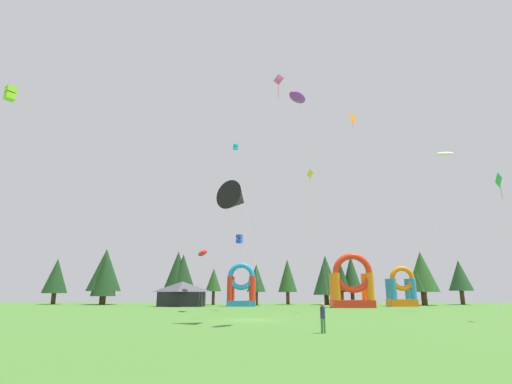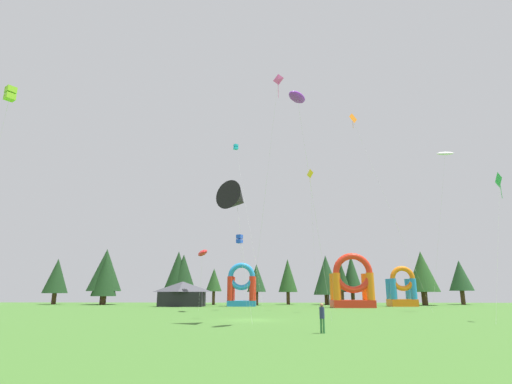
# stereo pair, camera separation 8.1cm
# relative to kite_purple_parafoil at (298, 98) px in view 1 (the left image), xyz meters

# --- Properties ---
(ground_plane) EXTENTS (120.00, 120.00, 0.00)m
(ground_plane) POSITION_rel_kite_purple_parafoil_xyz_m (-3.68, 6.03, -16.55)
(ground_plane) COLOR #3D6B28
(kite_purple_parafoil) EXTENTS (3.64, 6.35, 17.07)m
(kite_purple_parafoil) POSITION_rel_kite_purple_parafoil_xyz_m (0.00, 0.00, 0.00)
(kite_purple_parafoil) COLOR purple
(kite_purple_parafoil) RESTS_ON ground_plane
(kite_pink_diamond) EXTENTS (3.30, 8.91, 22.86)m
(kite_pink_diamond) POSITION_rel_kite_purple_parafoil_xyz_m (-1.27, 7.78, 5.44)
(kite_pink_diamond) COLOR #EA599E
(kite_pink_diamond) RESTS_ON ground_plane
(kite_white_parafoil) EXTENTS (4.57, 1.14, 19.88)m
(kite_white_parafoil) POSITION_rel_kite_purple_parafoil_xyz_m (20.51, 21.62, 2.92)
(kite_white_parafoil) COLOR white
(kite_white_parafoil) RESTS_ON ground_plane
(kite_cyan_box) EXTENTS (5.12, 7.45, 26.86)m
(kite_cyan_box) POSITION_rel_kite_purple_parafoil_xyz_m (-7.70, 36.82, 9.71)
(kite_cyan_box) COLOR #19B7CC
(kite_cyan_box) RESTS_ON ground_plane
(kite_yellow_diamond) EXTENTS (1.63, 7.75, 18.18)m
(kite_yellow_diamond) POSITION_rel_kite_purple_parafoil_xyz_m (3.33, 24.30, 0.96)
(kite_yellow_diamond) COLOR yellow
(kite_yellow_diamond) RESTS_ON ground_plane
(kite_black_delta) EXTENTS (3.25, 3.28, 10.55)m
(kite_black_delta) POSITION_rel_kite_purple_parafoil_xyz_m (-4.75, 2.46, -7.30)
(kite_black_delta) COLOR black
(kite_black_delta) RESTS_ON ground_plane
(kite_blue_box) EXTENTS (1.41, 2.41, 9.62)m
(kite_blue_box) POSITION_rel_kite_purple_parafoil_xyz_m (-6.10, 25.00, -7.50)
(kite_blue_box) COLOR blue
(kite_blue_box) RESTS_ON ground_plane
(kite_red_parafoil) EXTENTS (2.08, 4.38, 7.42)m
(kite_red_parafoil) POSITION_rel_kite_purple_parafoil_xyz_m (-10.26, 20.95, -9.70)
(kite_red_parafoil) COLOR red
(kite_red_parafoil) RESTS_ON ground_plane
(kite_orange_diamond) EXTENTS (7.74, 1.32, 23.65)m
(kite_orange_diamond) POSITION_rel_kite_purple_parafoil_xyz_m (8.36, 18.76, 6.34)
(kite_orange_diamond) COLOR orange
(kite_orange_diamond) RESTS_ON ground_plane
(kite_green_diamond) EXTENTS (3.48, 3.04, 11.64)m
(kite_green_diamond) POSITION_rel_kite_purple_parafoil_xyz_m (16.95, 4.66, -5.48)
(kite_green_diamond) COLOR green
(kite_green_diamond) RESTS_ON ground_plane
(kite_lime_box) EXTENTS (2.88, 2.23, 18.47)m
(kite_lime_box) POSITION_rel_kite_purple_parafoil_xyz_m (-23.23, 1.25, 1.32)
(kite_lime_box) COLOR #8CD826
(kite_lime_box) RESTS_ON ground_plane
(person_far_side) EXTENTS (0.36, 0.36, 1.60)m
(person_far_side) POSITION_rel_kite_purple_parafoil_xyz_m (0.66, -4.70, -15.60)
(person_far_side) COLOR #33723F
(person_far_side) RESTS_ON ground_plane
(inflatable_orange_dome) EXTENTS (4.63, 3.69, 6.97)m
(inflatable_orange_dome) POSITION_rel_kite_purple_parafoil_xyz_m (-6.73, 40.14, -13.82)
(inflatable_orange_dome) COLOR #268CD8
(inflatable_orange_dome) RESTS_ON ground_plane
(inflatable_red_slide) EXTENTS (4.18, 3.53, 6.40)m
(inflatable_red_slide) POSITION_rel_kite_purple_parafoil_xyz_m (19.50, 40.42, -14.16)
(inflatable_red_slide) COLOR orange
(inflatable_red_slide) RESTS_ON ground_plane
(inflatable_yellow_castle) EXTENTS (6.12, 4.20, 7.99)m
(inflatable_yellow_castle) POSITION_rel_kite_purple_parafoil_xyz_m (10.29, 34.50, -13.55)
(inflatable_yellow_castle) COLOR red
(inflatable_yellow_castle) RESTS_ON ground_plane
(festival_tent) EXTENTS (7.04, 4.48, 3.95)m
(festival_tent) POSITION_rel_kite_purple_parafoil_xyz_m (-16.37, 39.19, -14.57)
(festival_tent) COLOR black
(festival_tent) RESTS_ON ground_plane
(tree_row_0) EXTENTS (4.67, 4.67, 8.69)m
(tree_row_0) POSITION_rel_kite_purple_parafoil_xyz_m (-43.78, 51.05, -11.21)
(tree_row_0) COLOR #4C331E
(tree_row_0) RESTS_ON ground_plane
(tree_row_1) EXTENTS (6.36, 6.36, 10.36)m
(tree_row_1) POSITION_rel_kite_purple_parafoil_xyz_m (-33.51, 49.37, -10.19)
(tree_row_1) COLOR #4C331E
(tree_row_1) RESTS_ON ground_plane
(tree_row_2) EXTENTS (4.53, 4.53, 9.13)m
(tree_row_2) POSITION_rel_kite_purple_parafoil_xyz_m (-32.90, 47.89, -11.24)
(tree_row_2) COLOR #4C331E
(tree_row_2) RESTS_ON ground_plane
(tree_row_3) EXTENTS (5.17, 5.17, 9.91)m
(tree_row_3) POSITION_rel_kite_purple_parafoil_xyz_m (-19.58, 49.67, -10.37)
(tree_row_3) COLOR #4C331E
(tree_row_3) RESTS_ON ground_plane
(tree_row_4) EXTENTS (5.55, 5.55, 9.32)m
(tree_row_4) POSITION_rel_kite_purple_parafoil_xyz_m (-18.53, 49.43, -11.12)
(tree_row_4) COLOR #4C331E
(tree_row_4) RESTS_ON ground_plane
(tree_row_5) EXTENTS (2.98, 2.98, 6.61)m
(tree_row_5) POSITION_rel_kite_purple_parafoil_xyz_m (-12.51, 48.62, -12.10)
(tree_row_5) COLOR #4C331E
(tree_row_5) RESTS_ON ground_plane
(tree_row_6) EXTENTS (3.43, 3.43, 7.23)m
(tree_row_6) POSITION_rel_kite_purple_parafoil_xyz_m (-4.48, 46.33, -11.83)
(tree_row_6) COLOR #4C331E
(tree_row_6) RESTS_ON ground_plane
(tree_row_7) EXTENTS (3.67, 3.67, 8.54)m
(tree_row_7) POSITION_rel_kite_purple_parafoil_xyz_m (1.43, 51.78, -11.18)
(tree_row_7) COLOR #4C331E
(tree_row_7) RESTS_ON ground_plane
(tree_row_8) EXTENTS (4.90, 4.90, 9.05)m
(tree_row_8) POSITION_rel_kite_purple_parafoil_xyz_m (8.52, 49.53, -11.16)
(tree_row_8) COLOR #4C331E
(tree_row_8) RESTS_ON ground_plane
(tree_row_9) EXTENTS (3.00, 3.00, 7.40)m
(tree_row_9) POSITION_rel_kite_purple_parafoil_xyz_m (10.99, 47.19, -11.65)
(tree_row_9) COLOR #4C331E
(tree_row_9) RESTS_ON ground_plane
(tree_row_10) EXTENTS (3.79, 3.79, 8.96)m
(tree_row_10) POSITION_rel_kite_purple_parafoil_xyz_m (13.18, 48.85, -10.96)
(tree_row_10) COLOR #4C331E
(tree_row_10) RESTS_ON ground_plane
(tree_row_11) EXTENTS (5.60, 5.60, 9.47)m
(tree_row_11) POSITION_rel_kite_purple_parafoil_xyz_m (25.37, 46.68, -10.71)
(tree_row_11) COLOR #4C331E
(tree_row_11) RESTS_ON ground_plane
(tree_row_12) EXTENTS (4.37, 4.37, 8.21)m
(tree_row_12) POSITION_rel_kite_purple_parafoil_xyz_m (34.14, 51.19, -11.24)
(tree_row_12) COLOR #4C331E
(tree_row_12) RESTS_ON ground_plane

